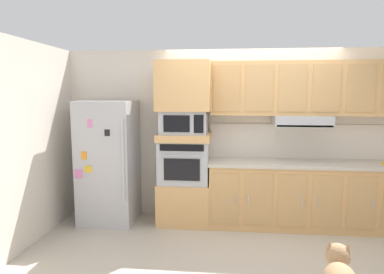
{
  "coord_description": "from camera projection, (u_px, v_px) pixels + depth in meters",
  "views": [
    {
      "loc": [
        -0.37,
        -3.9,
        1.86
      ],
      "look_at": [
        -0.82,
        0.5,
        1.28
      ],
      "focal_mm": 31.18,
      "sensor_mm": 36.0,
      "label": 1
    }
  ],
  "objects": [
    {
      "name": "countertop_slab",
      "position": [
        322.0,
        164.0,
        4.58
      ],
      "size": [
        3.11,
        0.64,
        0.04
      ],
      "primitive_type": "cube",
      "color": "#BCB2A3",
      "rests_on": "lower_cabinet_run"
    },
    {
      "name": "oven_base_cabinet",
      "position": [
        185.0,
        201.0,
        4.85
      ],
      "size": [
        0.74,
        0.62,
        0.6
      ],
      "primitive_type": "cube",
      "color": "tan",
      "rests_on": "ground"
    },
    {
      "name": "built_in_oven",
      "position": [
        184.0,
        161.0,
        4.77
      ],
      "size": [
        0.7,
        0.62,
        0.6
      ],
      "color": "#A8AAAF",
      "rests_on": "oven_base_cabinet"
    },
    {
      "name": "microwave",
      "position": [
        184.0,
        122.0,
        4.7
      ],
      "size": [
        0.64,
        0.54,
        0.32
      ],
      "color": "#A8AAAF",
      "rests_on": "appliance_mid_shelf"
    },
    {
      "name": "upper_cabinet_with_hood",
      "position": [
        322.0,
        90.0,
        4.57
      ],
      "size": [
        3.07,
        0.48,
        0.88
      ],
      "color": "tan",
      "rests_on": "backsplash_panel"
    },
    {
      "name": "appliance_mid_shelf",
      "position": [
        184.0,
        137.0,
        4.73
      ],
      "size": [
        0.74,
        0.62,
        0.1
      ],
      "primitive_type": "cube",
      "color": "tan",
      "rests_on": "built_in_oven"
    },
    {
      "name": "screwdriver",
      "position": [
        384.0,
        163.0,
        4.46
      ],
      "size": [
        0.17,
        0.17,
        0.03
      ],
      "color": "yellow",
      "rests_on": "countertop_slab"
    },
    {
      "name": "backsplash_panel",
      "position": [
        317.0,
        141.0,
        4.83
      ],
      "size": [
        3.11,
        0.02,
        0.5
      ],
      "primitive_type": "cube",
      "color": "silver",
      "rests_on": "countertop_slab"
    },
    {
      "name": "lower_cabinet_run",
      "position": [
        320.0,
        196.0,
        4.64
      ],
      "size": [
        3.07,
        0.63,
        0.88
      ],
      "color": "tan",
      "rests_on": "ground"
    },
    {
      "name": "side_panel_left",
      "position": [
        31.0,
        143.0,
        4.17
      ],
      "size": [
        0.12,
        7.1,
        2.5
      ],
      "primitive_type": "cube",
      "color": "beige",
      "rests_on": "ground"
    },
    {
      "name": "back_kitchen_wall",
      "position": [
        250.0,
        135.0,
        4.99
      ],
      "size": [
        6.2,
        0.12,
        2.5
      ],
      "primitive_type": "cube",
      "color": "beige",
      "rests_on": "ground"
    },
    {
      "name": "appliance_upper_cabinet",
      "position": [
        184.0,
        86.0,
        4.64
      ],
      "size": [
        0.74,
        0.62,
        0.68
      ],
      "primitive_type": "cube",
      "color": "tan",
      "rests_on": "microwave"
    },
    {
      "name": "ground_plane",
      "position": [
        254.0,
        247.0,
        4.05
      ],
      "size": [
        9.6,
        9.6,
        0.0
      ],
      "primitive_type": "plane",
      "color": "#B2A899"
    },
    {
      "name": "refrigerator",
      "position": [
        109.0,
        162.0,
        4.82
      ],
      "size": [
        0.76,
        0.73,
        1.76
      ],
      "color": "#ADADB2",
      "rests_on": "ground"
    }
  ]
}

